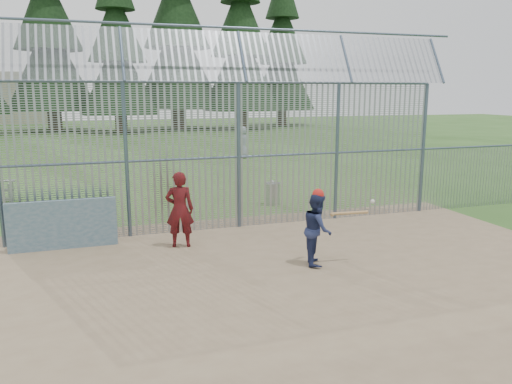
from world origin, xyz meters
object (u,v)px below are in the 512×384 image
object	(u,v)px
batter	(317,229)
trash_can	(272,193)
dugout_wall	(63,225)
onlooker	(180,209)

from	to	relation	value
batter	trash_can	size ratio (longest dim) A/B	1.93
dugout_wall	trash_can	xyz separation A→B (m)	(6.48, 3.02, -0.24)
trash_can	onlooker	bearing A→B (deg)	-135.34
dugout_wall	onlooker	size ratio (longest dim) A/B	1.34
trash_can	batter	bearing A→B (deg)	-100.86
batter	trash_can	world-z (taller)	batter
trash_can	dugout_wall	bearing A→B (deg)	-155.03
dugout_wall	onlooker	world-z (taller)	onlooker
batter	trash_can	distance (m)	6.05
onlooker	batter	bearing A→B (deg)	151.74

